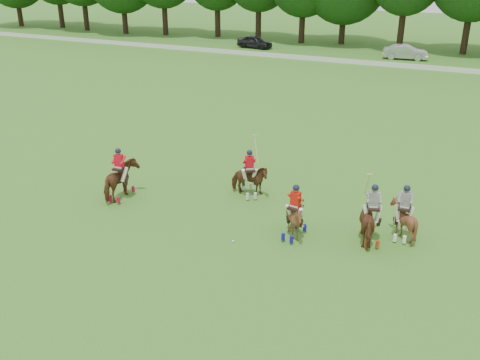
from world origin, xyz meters
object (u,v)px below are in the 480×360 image
at_px(car_mid, 406,52).
at_px(polo_stripe_b, 403,219).
at_px(polo_red_b, 249,180).
at_px(polo_red_c, 295,219).
at_px(car_left, 255,42).
at_px(polo_red_a, 121,181).
at_px(polo_ball, 233,241).
at_px(polo_stripe_a, 371,221).

height_order(car_mid, polo_stripe_b, polo_stripe_b).
bearing_deg(polo_red_b, polo_stripe_b, -9.12).
bearing_deg(polo_red_c, car_left, 114.87).
bearing_deg(polo_red_a, polo_red_c, -1.37).
bearing_deg(polo_ball, polo_red_c, 33.79).
distance_m(car_mid, polo_stripe_b, 38.28).
xyz_separation_m(car_mid, polo_red_c, (1.73, -39.59, 0.06)).
bearing_deg(polo_red_c, polo_red_a, 178.63).
height_order(car_left, polo_stripe_a, polo_stripe_a).
height_order(car_left, polo_ball, car_left).
height_order(car_left, polo_stripe_b, polo_stripe_b).
height_order(car_mid, polo_red_b, polo_red_b).
xyz_separation_m(polo_red_b, polo_red_c, (3.11, -2.81, 0.02)).
bearing_deg(car_mid, polo_stripe_a, -179.66).
bearing_deg(car_mid, polo_stripe_b, -177.98).
bearing_deg(polo_stripe_a, polo_red_b, 162.06).
distance_m(car_left, polo_red_c, 43.64).
distance_m(polo_red_a, polo_stripe_b, 12.05).
relative_size(car_mid, polo_red_a, 1.85).
relative_size(car_left, polo_red_a, 1.72).
xyz_separation_m(polo_red_a, polo_red_b, (5.07, 2.61, -0.09)).
height_order(polo_red_b, polo_stripe_a, polo_stripe_a).
height_order(polo_red_b, polo_ball, polo_red_b).
relative_size(car_left, polo_red_b, 1.49).
distance_m(polo_stripe_b, polo_ball, 6.54).
relative_size(car_left, polo_stripe_a, 1.41).
bearing_deg(polo_stripe_a, car_left, 118.60).
relative_size(car_mid, polo_stripe_b, 2.01).
relative_size(polo_stripe_b, polo_ball, 24.32).
xyz_separation_m(polo_red_b, polo_ball, (1.12, -4.14, -0.72)).
bearing_deg(polo_red_b, car_left, 112.52).
xyz_separation_m(polo_red_c, polo_ball, (-1.98, -1.33, -0.74)).
distance_m(car_mid, polo_stripe_a, 38.92).
bearing_deg(polo_red_c, polo_ball, -146.21).
relative_size(polo_red_a, polo_stripe_a, 0.82).
bearing_deg(polo_stripe_a, car_mid, 96.57).
height_order(car_left, polo_red_a, polo_red_a).
relative_size(polo_red_b, polo_ball, 30.33).
height_order(polo_stripe_b, polo_ball, polo_stripe_b).
relative_size(car_mid, polo_stripe_a, 1.52).
relative_size(polo_red_a, polo_ball, 26.36).
bearing_deg(car_mid, polo_red_b, 171.62).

